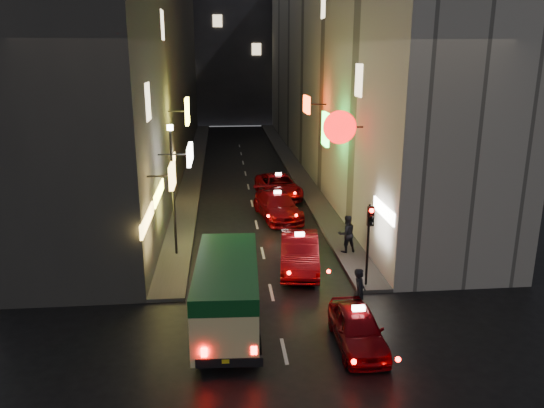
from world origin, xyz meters
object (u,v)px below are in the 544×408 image
object	(u,v)px
pedestrian_crossing	(360,289)
taxi_near	(358,325)
minibus	(227,287)
traffic_light	(370,228)
lamp_post	(173,182)

from	to	relation	value
pedestrian_crossing	taxi_near	bearing A→B (deg)	179.76
minibus	traffic_light	world-z (taller)	traffic_light
minibus	pedestrian_crossing	world-z (taller)	minibus
minibus	lamp_post	size ratio (longest dim) A/B	0.98
minibus	lamp_post	xyz separation A→B (m)	(-2.38, 7.33, 2.09)
taxi_near	lamp_post	distance (m)	11.50
minibus	pedestrian_crossing	bearing A→B (deg)	6.22
pedestrian_crossing	traffic_light	world-z (taller)	traffic_light
taxi_near	traffic_light	bearing A→B (deg)	70.77
minibus	lamp_post	bearing A→B (deg)	107.96
minibus	taxi_near	world-z (taller)	minibus
minibus	traffic_light	size ratio (longest dim) A/B	1.74
lamp_post	taxi_near	bearing A→B (deg)	-53.00
pedestrian_crossing	lamp_post	size ratio (longest dim) A/B	0.34
pedestrian_crossing	lamp_post	xyz separation A→B (m)	(-7.27, 6.80, 2.65)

